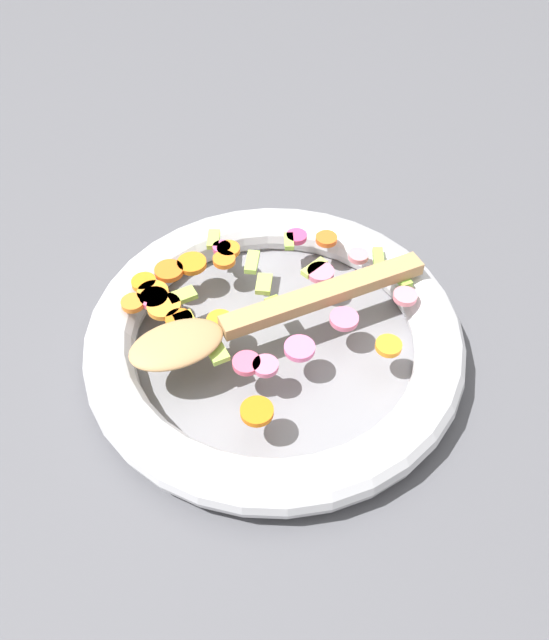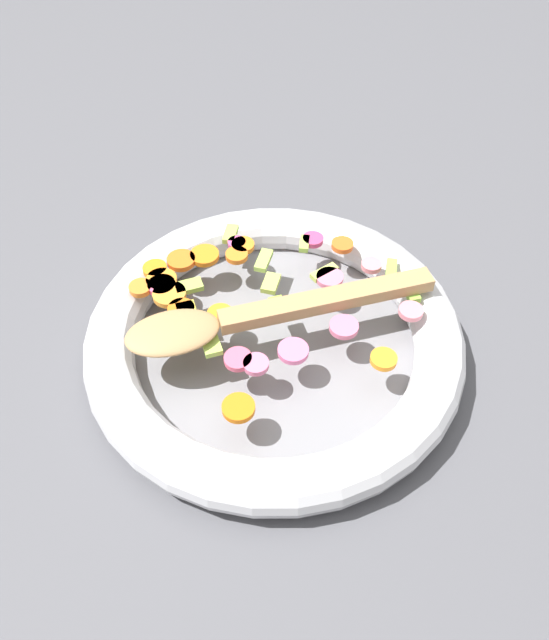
# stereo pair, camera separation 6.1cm
# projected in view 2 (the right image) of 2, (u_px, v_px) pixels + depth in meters

# --- Properties ---
(ground_plane) EXTENTS (4.00, 4.00, 0.00)m
(ground_plane) POSITION_uv_depth(u_px,v_px,m) (274.00, 352.00, 0.65)
(ground_plane) COLOR #4C4C51
(skillet) EXTENTS (0.38, 0.38, 0.05)m
(skillet) POSITION_uv_depth(u_px,v_px,m) (274.00, 338.00, 0.63)
(skillet) COLOR slate
(skillet) RESTS_ON ground_plane
(chopped_vegetables) EXTENTS (0.30, 0.26, 0.01)m
(chopped_vegetables) POSITION_uv_depth(u_px,v_px,m) (248.00, 294.00, 0.63)
(chopped_vegetables) COLOR orange
(chopped_vegetables) RESTS_ON skillet
(wooden_spoon) EXTENTS (0.28, 0.20, 0.01)m
(wooden_spoon) POSITION_uv_depth(u_px,v_px,m) (250.00, 316.00, 0.60)
(wooden_spoon) COLOR #A87F51
(wooden_spoon) RESTS_ON chopped_vegetables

